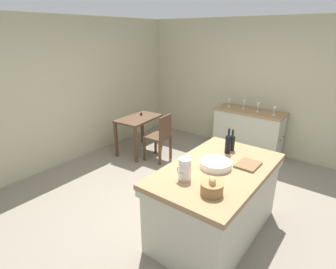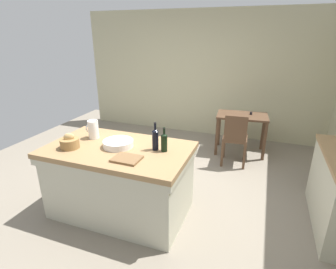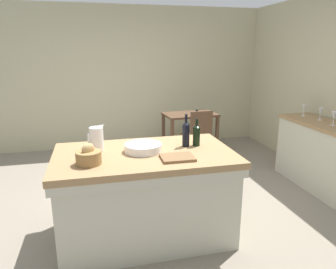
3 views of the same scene
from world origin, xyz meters
The scene contains 17 objects.
ground_plane centered at (0.00, 0.00, 0.00)m, with size 6.76×6.76×0.00m, color gray.
wall_back centered at (0.00, 2.60, 1.30)m, with size 5.32×0.12×2.60m, color #B7B28E.
wall_right centered at (2.60, 0.00, 1.30)m, with size 0.12×5.20×2.60m, color #B7B28E.
island_table centered at (-0.23, -0.60, 0.47)m, with size 1.69×1.01×0.88m.
side_cabinet centered at (2.26, 0.01, 0.45)m, with size 0.52×1.34×0.90m.
writing_desk centered at (0.97, 1.77, 0.62)m, with size 0.95×0.64×0.79m.
wooden_chair centered at (0.93, 1.19, 0.50)m, with size 0.43×0.43×0.91m.
pitcher centered at (-0.67, -0.44, 1.00)m, with size 0.17×0.13×0.27m.
wash_bowl centered at (-0.24, -0.57, 0.92)m, with size 0.35×0.35×0.08m, color white.
bread_basket centered at (-0.74, -0.80, 0.95)m, with size 0.22×0.22×0.18m.
cutting_board centered at (0.03, -0.85, 0.89)m, with size 0.29×0.23×0.02m, color brown.
wine_bottle_dark centered at (0.32, -0.51, 0.99)m, with size 0.07×0.07×0.28m.
wine_bottle_amber centered at (0.21, -0.50, 1.01)m, with size 0.07×0.07×0.33m.
wine_glass_far_left centered at (2.21, -0.45, 1.01)m, with size 0.07×0.07×0.16m.
wine_glass_left centered at (2.26, -0.13, 1.02)m, with size 0.07×0.07×0.18m.
wine_glass_middle centered at (2.30, 0.17, 1.01)m, with size 0.07×0.07×0.17m.
wine_glass_right centered at (2.27, 0.47, 1.01)m, with size 0.07×0.07×0.16m.
Camera 1 is at (-2.74, -1.81, 2.31)m, focal length 28.92 mm.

